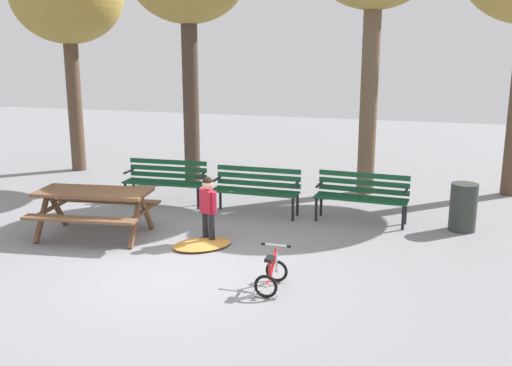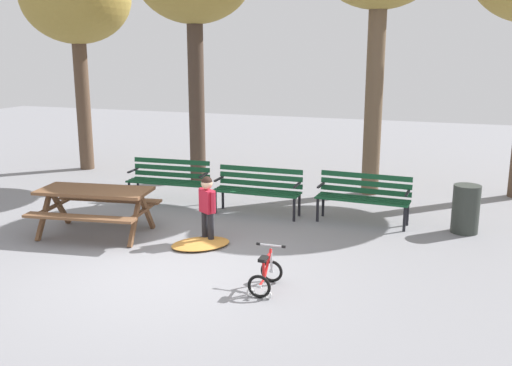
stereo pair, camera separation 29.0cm
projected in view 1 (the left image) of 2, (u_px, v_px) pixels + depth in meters
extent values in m
plane|color=gray|center=(172.00, 272.00, 7.86)|extent=(36.00, 36.00, 0.00)
cube|color=brown|center=(93.00, 192.00, 9.18)|extent=(1.89, 1.01, 0.05)
cube|color=brown|center=(79.00, 219.00, 8.72)|extent=(1.82, 0.49, 0.04)
cube|color=brown|center=(108.00, 201.00, 9.78)|extent=(1.82, 0.49, 0.04)
cube|color=brown|center=(42.00, 217.00, 9.15)|extent=(0.14, 0.57, 0.76)
cube|color=brown|center=(57.00, 209.00, 9.63)|extent=(0.14, 0.57, 0.76)
cube|color=brown|center=(50.00, 209.00, 9.38)|extent=(0.24, 1.10, 0.04)
cube|color=brown|center=(135.00, 222.00, 8.91)|extent=(0.14, 0.57, 0.76)
cube|color=brown|center=(146.00, 213.00, 9.39)|extent=(0.14, 0.57, 0.76)
cube|color=brown|center=(141.00, 213.00, 9.13)|extent=(0.24, 1.10, 0.04)
cube|color=#144728|center=(168.00, 181.00, 11.30)|extent=(1.60, 0.16, 0.03)
cube|color=#144728|center=(165.00, 182.00, 11.18)|extent=(1.60, 0.16, 0.03)
cube|color=#144728|center=(163.00, 183.00, 11.07)|extent=(1.60, 0.16, 0.03)
cube|color=#144728|center=(160.00, 185.00, 10.96)|extent=(1.60, 0.16, 0.03)
cube|color=#144728|center=(168.00, 175.00, 11.31)|extent=(1.60, 0.13, 0.09)
cube|color=#144728|center=(168.00, 169.00, 11.28)|extent=(1.60, 0.13, 0.09)
cube|color=#144728|center=(168.00, 162.00, 11.25)|extent=(1.60, 0.13, 0.09)
cylinder|color=black|center=(198.00, 198.00, 10.85)|extent=(0.05, 0.05, 0.44)
cylinder|color=black|center=(204.00, 193.00, 11.19)|extent=(0.05, 0.05, 0.44)
cube|color=black|center=(201.00, 175.00, 10.92)|extent=(0.06, 0.40, 0.03)
cylinder|color=black|center=(126.00, 193.00, 11.21)|extent=(0.05, 0.05, 0.44)
cylinder|color=black|center=(134.00, 189.00, 11.55)|extent=(0.05, 0.05, 0.44)
cube|color=black|center=(129.00, 171.00, 11.28)|extent=(0.06, 0.40, 0.03)
cube|color=#144728|center=(258.00, 189.00, 10.59)|extent=(1.60, 0.08, 0.03)
cube|color=#144728|center=(256.00, 191.00, 10.48)|extent=(1.60, 0.08, 0.03)
cube|color=#144728|center=(254.00, 192.00, 10.37)|extent=(1.60, 0.08, 0.03)
cube|color=#144728|center=(252.00, 194.00, 10.26)|extent=(1.60, 0.08, 0.03)
cube|color=#144728|center=(258.00, 184.00, 10.61)|extent=(1.60, 0.05, 0.09)
cube|color=#144728|center=(258.00, 177.00, 10.58)|extent=(1.60, 0.05, 0.09)
cube|color=#144728|center=(258.00, 170.00, 10.55)|extent=(1.60, 0.05, 0.09)
cylinder|color=black|center=(293.00, 209.00, 10.11)|extent=(0.05, 0.05, 0.44)
cylinder|color=black|center=(297.00, 204.00, 10.45)|extent=(0.05, 0.05, 0.44)
cube|color=black|center=(295.00, 185.00, 10.19)|extent=(0.04, 0.40, 0.03)
cylinder|color=black|center=(213.00, 202.00, 10.54)|extent=(0.05, 0.05, 0.44)
cylinder|color=black|center=(220.00, 198.00, 10.88)|extent=(0.05, 0.05, 0.44)
cube|color=black|center=(217.00, 179.00, 10.62)|extent=(0.04, 0.40, 0.03)
cube|color=#144728|center=(363.00, 196.00, 10.12)|extent=(1.60, 0.15, 0.03)
cube|color=#144728|center=(361.00, 198.00, 10.02)|extent=(1.60, 0.15, 0.03)
cube|color=#144728|center=(360.00, 199.00, 9.91)|extent=(1.60, 0.15, 0.03)
cube|color=#144728|center=(359.00, 201.00, 9.80)|extent=(1.60, 0.15, 0.03)
cube|color=#144728|center=(363.00, 190.00, 10.14)|extent=(1.60, 0.13, 0.09)
cube|color=#144728|center=(364.00, 183.00, 10.11)|extent=(1.60, 0.13, 0.09)
cube|color=#144728|center=(364.00, 175.00, 10.08)|extent=(1.60, 0.13, 0.09)
cylinder|color=black|center=(403.00, 217.00, 9.61)|extent=(0.05, 0.05, 0.44)
cylinder|color=black|center=(405.00, 212.00, 9.94)|extent=(0.05, 0.05, 0.44)
cube|color=black|center=(406.00, 192.00, 9.68)|extent=(0.06, 0.40, 0.03)
cylinder|color=black|center=(316.00, 209.00, 10.12)|extent=(0.05, 0.05, 0.44)
cylinder|color=black|center=(321.00, 204.00, 10.45)|extent=(0.05, 0.05, 0.44)
cube|color=black|center=(319.00, 185.00, 10.19)|extent=(0.06, 0.40, 0.03)
cylinder|color=black|center=(212.00, 229.00, 8.94)|extent=(0.10, 0.10, 0.49)
cube|color=black|center=(212.00, 242.00, 8.99)|extent=(0.16, 0.18, 0.06)
cylinder|color=black|center=(205.00, 226.00, 9.06)|extent=(0.10, 0.10, 0.49)
cube|color=black|center=(206.00, 239.00, 9.11)|extent=(0.16, 0.18, 0.06)
cube|color=#B71E33|center=(208.00, 201.00, 8.90)|extent=(0.29, 0.26, 0.36)
sphere|color=#E0B28E|center=(208.00, 184.00, 8.84)|extent=(0.18, 0.18, 0.18)
sphere|color=black|center=(208.00, 182.00, 8.83)|extent=(0.17, 0.17, 0.17)
cylinder|color=#B71E33|center=(214.00, 203.00, 8.78)|extent=(0.07, 0.07, 0.34)
cylinder|color=#B71E33|center=(202.00, 199.00, 9.02)|extent=(0.07, 0.07, 0.34)
torus|color=black|center=(277.00, 271.00, 7.49)|extent=(0.30, 0.04, 0.30)
cylinder|color=silver|center=(277.00, 271.00, 7.49)|extent=(0.05, 0.04, 0.04)
torus|color=black|center=(266.00, 286.00, 7.01)|extent=(0.30, 0.04, 0.30)
cylinder|color=silver|center=(266.00, 286.00, 7.01)|extent=(0.05, 0.04, 0.04)
torus|color=white|center=(257.00, 293.00, 7.06)|extent=(0.11, 0.03, 0.11)
torus|color=white|center=(274.00, 295.00, 7.00)|extent=(0.11, 0.03, 0.11)
cylinder|color=red|center=(273.00, 264.00, 7.29)|extent=(0.04, 0.31, 0.32)
cylinder|color=red|center=(270.00, 270.00, 7.14)|extent=(0.04, 0.08, 0.27)
cylinder|color=red|center=(268.00, 283.00, 7.10)|extent=(0.03, 0.20, 0.05)
cylinder|color=silver|center=(276.00, 260.00, 7.44)|extent=(0.03, 0.07, 0.32)
cylinder|color=red|center=(273.00, 257.00, 7.24)|extent=(0.04, 0.32, 0.05)
cube|color=black|center=(269.00, 259.00, 7.09)|extent=(0.09, 0.17, 0.04)
cylinder|color=silver|center=(276.00, 245.00, 7.37)|extent=(0.34, 0.03, 0.02)
cylinder|color=black|center=(263.00, 244.00, 7.42)|extent=(0.05, 0.04, 0.04)
cylinder|color=black|center=(289.00, 246.00, 7.32)|extent=(0.05, 0.04, 0.04)
ellipsoid|color=#C68438|center=(202.00, 244.00, 8.85)|extent=(1.12, 1.11, 0.07)
cylinder|color=#2D332D|center=(463.00, 207.00, 9.56)|extent=(0.44, 0.44, 0.80)
cylinder|color=brown|center=(75.00, 104.00, 14.05)|extent=(0.35, 0.35, 3.27)
cylinder|color=#423328|center=(191.00, 101.00, 12.78)|extent=(0.35, 0.35, 3.68)
cylinder|color=brown|center=(369.00, 100.00, 11.72)|extent=(0.36, 0.36, 3.91)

